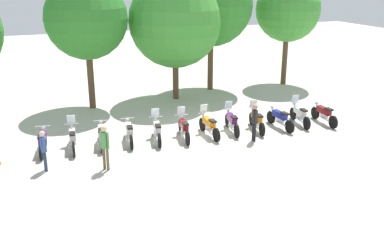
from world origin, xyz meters
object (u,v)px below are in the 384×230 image
at_px(person_0, 105,144).
at_px(motorcycle_8, 257,120).
at_px(motorcycle_11, 324,114).
at_px(tree_2, 175,21).
at_px(motorcycle_2, 101,135).
at_px(motorcycle_5, 184,128).
at_px(tree_4, 288,10).
at_px(motorcycle_7, 232,121).
at_px(motorcycle_10, 300,114).
at_px(motorcycle_1, 73,138).
at_px(tree_1, 86,19).
at_px(motorcycle_6, 209,125).
at_px(motorcycle_0, 43,141).
at_px(motorcycle_3, 129,132).
at_px(motorcycle_9, 280,118).
at_px(person_1, 255,120).
at_px(motorcycle_4, 157,130).
at_px(tree_3, 211,5).
at_px(person_2, 44,148).

bearing_deg(person_0, motorcycle_8, -29.07).
xyz_separation_m(motorcycle_11, tree_2, (-5.54, 7.01, 4.12)).
height_order(motorcycle_2, motorcycle_11, same).
distance_m(motorcycle_5, person_0, 4.48).
bearing_deg(tree_4, motorcycle_2, -153.16).
distance_m(motorcycle_7, motorcycle_10, 3.68).
relative_size(motorcycle_1, tree_4, 0.31).
bearing_deg(motorcycle_1, tree_2, -44.02).
bearing_deg(motorcycle_11, person_0, 100.52).
bearing_deg(motorcycle_10, tree_1, 63.69).
bearing_deg(motorcycle_8, motorcycle_6, 98.17).
bearing_deg(motorcycle_11, motorcycle_1, 87.95).
bearing_deg(person_0, tree_4, -8.80).
distance_m(motorcycle_1, motorcycle_7, 7.37).
xyz_separation_m(motorcycle_0, motorcycle_3, (3.68, -0.22, 0.00)).
bearing_deg(tree_2, motorcycle_9, -65.63).
distance_m(motorcycle_7, tree_2, 7.70).
bearing_deg(motorcycle_2, tree_1, 4.30).
bearing_deg(person_1, tree_4, 58.07).
distance_m(motorcycle_8, motorcycle_9, 1.22).
xyz_separation_m(motorcycle_0, person_0, (2.20, -2.69, 0.58)).
bearing_deg(motorcycle_6, person_0, 109.32).
bearing_deg(motorcycle_10, motorcycle_2, 94.81).
distance_m(motorcycle_7, tree_1, 9.60).
relative_size(motorcycle_4, motorcycle_11, 0.99).
xyz_separation_m(motorcycle_2, motorcycle_5, (3.68, -0.49, 0.01)).
xyz_separation_m(motorcycle_3, motorcycle_5, (2.45, -0.39, 0.01)).
distance_m(motorcycle_11, person_0, 11.40).
xyz_separation_m(motorcycle_6, tree_2, (0.59, 6.59, 4.11)).
height_order(motorcycle_0, motorcycle_10, motorcycle_10).
distance_m(motorcycle_9, tree_3, 9.47).
relative_size(motorcycle_0, tree_2, 0.30).
bearing_deg(tree_3, person_0, -130.89).
bearing_deg(motorcycle_11, motorcycle_9, 88.22).
relative_size(motorcycle_7, person_2, 1.34).
relative_size(motorcycle_2, motorcycle_5, 1.00).
height_order(motorcycle_2, motorcycle_8, motorcycle_8).
bearing_deg(motorcycle_11, motorcycle_8, 87.59).
bearing_deg(tree_4, tree_2, -174.02).
distance_m(motorcycle_5, tree_4, 13.14).
height_order(motorcycle_1, motorcycle_5, same).
distance_m(motorcycle_5, tree_1, 8.41).
xyz_separation_m(motorcycle_8, tree_2, (-1.87, 6.69, 4.11)).
xyz_separation_m(motorcycle_1, motorcycle_11, (12.26, -0.98, -0.01)).
xyz_separation_m(motorcycle_1, motorcycle_10, (11.04, -0.66, 0.00)).
bearing_deg(tree_3, person_1, -100.73).
xyz_separation_m(motorcycle_4, person_0, (-2.70, -2.23, 0.57)).
xyz_separation_m(motorcycle_4, tree_2, (3.03, 6.36, 4.11)).
height_order(motorcycle_9, motorcycle_10, motorcycle_10).
xyz_separation_m(motorcycle_11, person_2, (-13.48, -0.83, 0.44)).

